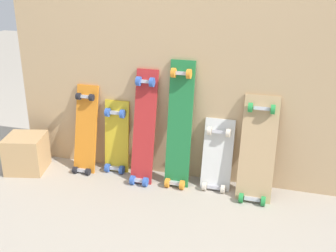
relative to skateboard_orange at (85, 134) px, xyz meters
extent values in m
plane|color=#A89E8E|center=(0.67, 0.06, -0.30)|extent=(12.00, 12.00, 0.00)
cube|color=tan|center=(0.67, 0.13, 0.51)|extent=(2.50, 0.04, 1.61)
cube|color=orange|center=(0.00, 0.01, 0.00)|extent=(0.18, 0.20, 0.73)
cube|color=#B7B7BF|center=(0.00, -0.09, -0.27)|extent=(0.08, 0.04, 0.03)
cube|color=#B7B7BF|center=(0.00, 0.05, 0.28)|extent=(0.08, 0.04, 0.03)
cylinder|color=black|center=(-0.05, -0.11, -0.27)|extent=(0.03, 0.05, 0.05)
cylinder|color=black|center=(0.05, -0.11, -0.27)|extent=(0.03, 0.05, 0.05)
cylinder|color=black|center=(-0.05, 0.04, 0.29)|extent=(0.03, 0.05, 0.05)
cylinder|color=black|center=(0.05, 0.04, 0.29)|extent=(0.03, 0.05, 0.05)
cube|color=gold|center=(0.24, 0.06, -0.05)|extent=(0.19, 0.09, 0.62)
cube|color=#B7B7BF|center=(0.24, 0.01, -0.26)|extent=(0.09, 0.04, 0.03)
cube|color=#B7B7BF|center=(0.24, 0.06, 0.18)|extent=(0.09, 0.04, 0.03)
cylinder|color=#3359B2|center=(0.18, -0.01, -0.26)|extent=(0.03, 0.07, 0.07)
cylinder|color=#3359B2|center=(0.30, -0.01, -0.26)|extent=(0.03, 0.07, 0.07)
cylinder|color=#3359B2|center=(0.18, 0.05, 0.18)|extent=(0.03, 0.07, 0.07)
cylinder|color=#3359B2|center=(0.30, 0.05, 0.18)|extent=(0.03, 0.07, 0.07)
cube|color=#B22626|center=(0.49, -0.01, 0.08)|extent=(0.16, 0.24, 0.88)
cube|color=#B7B7BF|center=(0.49, -0.12, -0.27)|extent=(0.07, 0.04, 0.03)
cube|color=#B7B7BF|center=(0.49, 0.05, 0.44)|extent=(0.07, 0.04, 0.03)
cylinder|color=#3359B2|center=(0.44, -0.14, -0.26)|extent=(0.03, 0.07, 0.07)
cylinder|color=#3359B2|center=(0.54, -0.14, -0.26)|extent=(0.03, 0.07, 0.07)
cylinder|color=#3359B2|center=(0.44, 0.04, 0.44)|extent=(0.03, 0.07, 0.07)
cylinder|color=#3359B2|center=(0.54, 0.04, 0.44)|extent=(0.03, 0.07, 0.07)
cube|color=#1E7238|center=(0.75, 0.01, 0.12)|extent=(0.18, 0.19, 0.96)
cube|color=#B7B7BF|center=(0.75, -0.09, -0.26)|extent=(0.08, 0.04, 0.03)
cube|color=#B7B7BF|center=(0.75, 0.06, 0.52)|extent=(0.08, 0.04, 0.03)
cylinder|color=orange|center=(0.69, -0.11, -0.26)|extent=(0.03, 0.07, 0.07)
cylinder|color=orange|center=(0.80, -0.11, -0.26)|extent=(0.03, 0.07, 0.07)
cylinder|color=orange|center=(0.69, 0.04, 0.52)|extent=(0.03, 0.07, 0.07)
cylinder|color=orange|center=(0.80, 0.04, 0.52)|extent=(0.03, 0.07, 0.07)
cube|color=silver|center=(1.03, 0.02, -0.08)|extent=(0.22, 0.17, 0.57)
cube|color=#B7B7BF|center=(1.03, -0.06, -0.27)|extent=(0.10, 0.04, 0.03)
cube|color=#B7B7BF|center=(1.03, 0.05, 0.12)|extent=(0.10, 0.04, 0.03)
cylinder|color=beige|center=(0.96, -0.07, -0.27)|extent=(0.03, 0.06, 0.06)
cylinder|color=beige|center=(1.10, -0.07, -0.27)|extent=(0.03, 0.06, 0.06)
cylinder|color=beige|center=(0.96, 0.03, 0.12)|extent=(0.03, 0.06, 0.06)
cylinder|color=beige|center=(1.10, 0.03, 0.12)|extent=(0.03, 0.06, 0.06)
cube|color=tan|center=(1.31, -0.02, 0.02)|extent=(0.24, 0.26, 0.76)
cube|color=#B7B7BF|center=(1.31, -0.14, -0.27)|extent=(0.11, 0.04, 0.03)
cube|color=#B7B7BF|center=(1.31, 0.05, 0.32)|extent=(0.11, 0.04, 0.03)
cylinder|color=#268C3F|center=(1.24, -0.16, -0.26)|extent=(0.03, 0.06, 0.06)
cylinder|color=#268C3F|center=(1.38, -0.16, -0.26)|extent=(0.03, 0.06, 0.06)
cylinder|color=#268C3F|center=(1.24, 0.03, 0.33)|extent=(0.03, 0.06, 0.06)
cylinder|color=#268C3F|center=(1.38, 0.03, 0.33)|extent=(0.03, 0.06, 0.06)
cube|color=tan|center=(-0.44, -0.16, -0.15)|extent=(0.34, 0.34, 0.28)
camera|label=1|loc=(1.48, -2.69, 1.23)|focal=45.03mm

